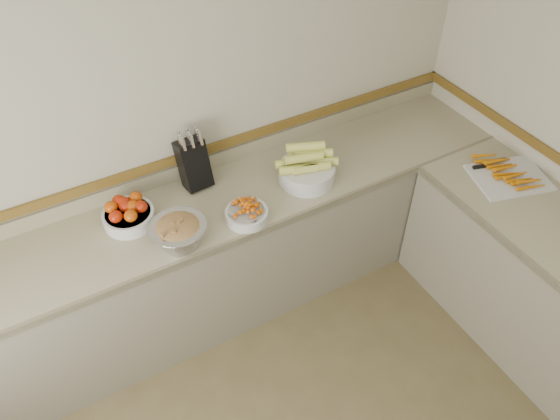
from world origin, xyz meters
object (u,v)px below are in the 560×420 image
cherry_tomato_bowl (246,213)px  corn_bowl (307,169)px  knife_block (193,163)px  cutting_board (508,174)px  tomato_bowl (128,213)px  rhubarb_bowl (179,233)px

cherry_tomato_bowl → corn_bowl: size_ratio=0.65×
knife_block → cutting_board: size_ratio=0.75×
cutting_board → tomato_bowl: bearing=160.4°
cherry_tomato_bowl → rhubarb_bowl: bearing=-179.7°
tomato_bowl → cutting_board: 2.28m
tomato_bowl → cutting_board: (2.15, -0.77, -0.04)m
corn_bowl → rhubarb_bowl: size_ratio=1.23×
tomato_bowl → cherry_tomato_bowl: (0.58, -0.30, -0.02)m
knife_block → cutting_board: (1.69, -0.89, -0.14)m
cherry_tomato_bowl → rhubarb_bowl: 0.40m
tomato_bowl → rhubarb_bowl: rhubarb_bowl is taller
cherry_tomato_bowl → corn_bowl: 0.49m
knife_block → rhubarb_bowl: 0.51m
tomato_bowl → corn_bowl: (1.06, -0.18, 0.02)m
tomato_bowl → cherry_tomato_bowl: size_ratio=1.19×
corn_bowl → rhubarb_bowl: corn_bowl is taller
knife_block → tomato_bowl: 0.48m
rhubarb_bowl → cutting_board: bearing=-13.2°
knife_block → rhubarb_bowl: bearing=-122.4°
tomato_bowl → cherry_tomato_bowl: tomato_bowl is taller
rhubarb_bowl → cutting_board: rhubarb_bowl is taller
knife_block → corn_bowl: bearing=-26.5°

